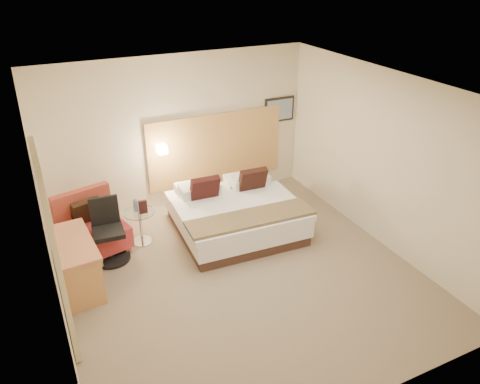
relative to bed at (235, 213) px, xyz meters
name	(u,v)px	position (x,y,z in m)	size (l,w,h in m)	color
floor	(240,274)	(-0.46, -1.14, -0.32)	(4.80, 5.00, 0.02)	#837058
ceiling	(240,89)	(-0.46, -1.14, 2.40)	(4.80, 5.00, 0.02)	silver
wall_back	(178,132)	(-0.46, 1.37, 1.04)	(4.80, 0.02, 2.70)	beige
wall_front	(362,307)	(-0.46, -3.65, 1.04)	(4.80, 0.02, 2.70)	beige
wall_left	(46,233)	(-2.87, -1.14, 1.04)	(0.02, 5.00, 2.70)	beige
wall_right	(383,160)	(1.95, -1.14, 1.04)	(0.02, 5.00, 2.70)	beige
headboard_panel	(216,148)	(0.24, 1.33, 0.64)	(2.60, 0.04, 1.30)	tan
art_frame	(279,109)	(1.56, 1.34, 1.19)	(0.62, 0.03, 0.47)	black
art_canvas	(280,110)	(1.56, 1.32, 1.19)	(0.54, 0.01, 0.39)	#768EA3
lamp_arm	(161,148)	(-0.81, 1.28, 0.84)	(0.02, 0.02, 0.12)	silver
lamp_shade	(162,149)	(-0.81, 1.22, 0.84)	(0.15, 0.15, 0.15)	#FFEDC6
curtain	(55,253)	(-2.82, -1.39, 0.91)	(0.06, 0.90, 2.42)	beige
bottle_a	(135,205)	(-1.54, 0.37, 0.34)	(0.06, 0.06, 0.20)	#799FBB
bottle_b	(136,206)	(-1.53, 0.35, 0.34)	(0.06, 0.06, 0.20)	#99B6ED
menu_folder	(143,207)	(-1.45, 0.25, 0.35)	(0.13, 0.05, 0.22)	black
bed	(235,213)	(0.00, 0.00, 0.00)	(2.03, 1.99, 0.95)	#402720
lounge_chair	(92,229)	(-2.24, 0.40, 0.07)	(1.07, 0.98, 0.95)	#986C47
side_table	(141,225)	(-1.51, 0.31, 0.00)	(0.54, 0.54, 0.55)	silver
desk	(75,251)	(-2.57, -0.41, 0.26)	(0.61, 1.20, 0.73)	#CB794F
desk_chair	(109,236)	(-2.05, 0.07, 0.09)	(0.58, 0.58, 0.97)	black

